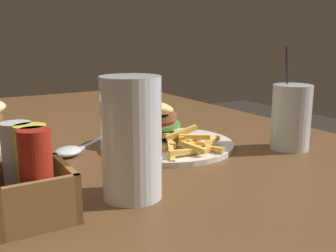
# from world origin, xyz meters

# --- Properties ---
(dining_table) EXTENTS (1.63, 1.05, 0.78)m
(dining_table) POSITION_xyz_m (0.00, 0.00, 0.68)
(dining_table) COLOR brown
(dining_table) RESTS_ON ground_plane
(meal_plate_near) EXTENTS (0.26, 0.26, 0.10)m
(meal_plate_near) POSITION_xyz_m (-0.03, -0.13, 0.81)
(meal_plate_near) COLOR silver
(meal_plate_near) RESTS_ON dining_table
(beer_glass) EXTENTS (0.08, 0.08, 0.17)m
(beer_glass) POSITION_xyz_m (-0.24, 0.04, 0.86)
(beer_glass) COLOR silver
(beer_glass) RESTS_ON dining_table
(juice_glass) EXTENTS (0.08, 0.08, 0.20)m
(juice_glass) POSITION_xyz_m (-0.19, -0.34, 0.84)
(juice_glass) COLOR silver
(juice_glass) RESTS_ON dining_table
(spoon) EXTENTS (0.14, 0.16, 0.02)m
(spoon) POSITION_xyz_m (-0.00, 0.05, 0.79)
(spoon) COLOR silver
(spoon) RESTS_ON dining_table
(condiment_caddy) EXTENTS (0.10, 0.09, 0.12)m
(condiment_caddy) POSITION_xyz_m (-0.24, 0.17, 0.83)
(condiment_caddy) COLOR brown
(condiment_caddy) RESTS_ON dining_table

